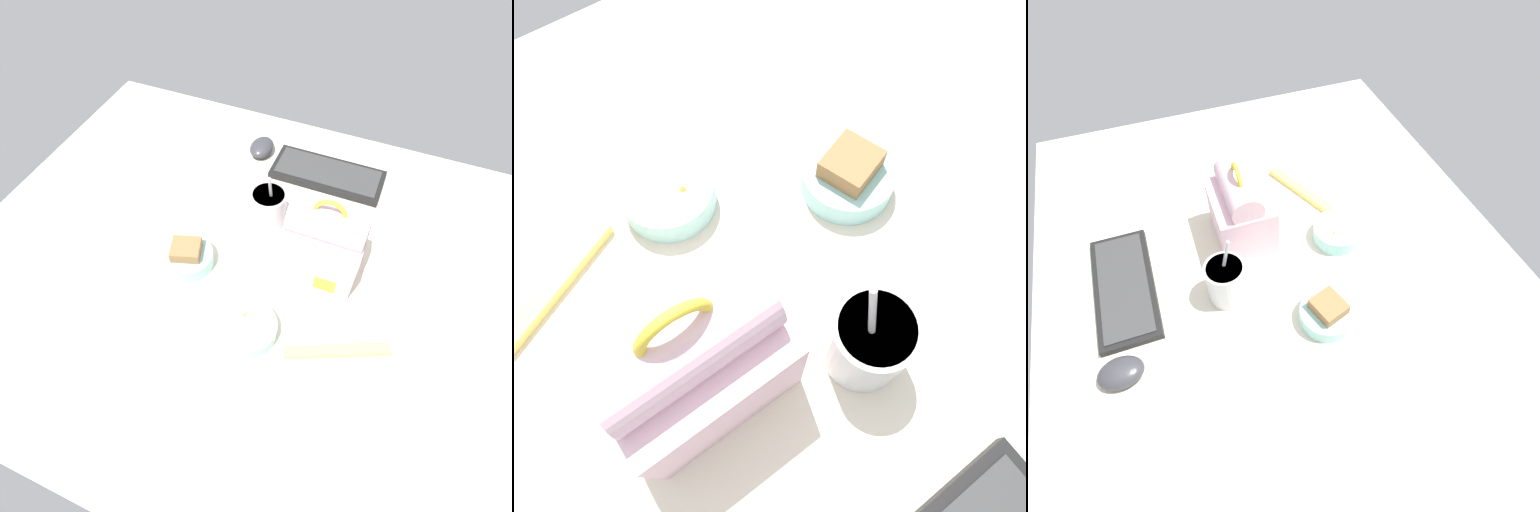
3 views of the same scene
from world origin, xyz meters
The scene contains 6 objects.
desk_surface centered at (0.00, 0.00, 1.00)cm, with size 140.00×110.00×2.00cm.
lunch_bag centered at (13.32, 5.36, 10.82)cm, with size 17.00×13.22×22.22cm.
soup_cup centered at (-2.34, 13.36, 7.41)cm, with size 8.64×8.64×17.26cm.
bento_bowl_sandwich centered at (-15.19, -4.80, 4.38)cm, with size 11.86×11.86×6.38cm.
bento_bowl_snacks centered at (4.71, -16.02, 4.13)cm, with size 11.88×11.88×5.18cm.
chopstick_case centered at (23.03, -13.31, 2.80)cm, with size 20.74×11.05×1.60cm.
Camera 2 is at (13.77, 18.38, 57.54)cm, focal length 35.00 mm.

